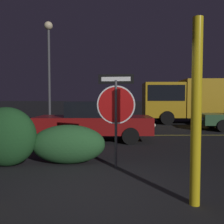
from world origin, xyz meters
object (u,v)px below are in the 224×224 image
at_px(hedge_bush_1, 7,137).
at_px(delivery_truck, 192,99).
at_px(passing_car_2, 93,121).
at_px(stop_sign, 116,104).
at_px(hedge_bush_2, 68,144).
at_px(street_lamp, 49,53).
at_px(yellow_pole_right, 196,113).

xyz_separation_m(hedge_bush_1, delivery_truck, (7.85, 10.33, 0.89)).
height_order(hedge_bush_1, passing_car_2, passing_car_2).
relative_size(passing_car_2, delivery_truck, 0.67).
bearing_deg(stop_sign, hedge_bush_2, 171.84).
distance_m(stop_sign, hedge_bush_1, 2.73).
height_order(delivery_truck, street_lamp, street_lamp).
bearing_deg(passing_car_2, stop_sign, 12.62).
relative_size(passing_car_2, street_lamp, 0.72).
xyz_separation_m(passing_car_2, delivery_truck, (6.03, 6.68, 0.86)).
relative_size(stop_sign, passing_car_2, 0.48).
height_order(stop_sign, delivery_truck, delivery_truck).
distance_m(stop_sign, hedge_bush_2, 1.59).
bearing_deg(yellow_pole_right, hedge_bush_2, 133.77).
relative_size(hedge_bush_2, passing_car_2, 0.41).
height_order(yellow_pole_right, passing_car_2, yellow_pole_right).
xyz_separation_m(passing_car_2, street_lamp, (-3.10, 5.91, 3.65)).
xyz_separation_m(yellow_pole_right, hedge_bush_1, (-3.76, 2.21, -0.70)).
bearing_deg(yellow_pole_right, street_lamp, 113.19).
distance_m(stop_sign, street_lamp, 10.83).
xyz_separation_m(stop_sign, street_lamp, (-3.89, 9.69, 2.90)).
bearing_deg(passing_car_2, hedge_bush_2, -5.61).
relative_size(yellow_pole_right, hedge_bush_1, 1.98).
distance_m(stop_sign, yellow_pole_right, 2.38).
height_order(stop_sign, yellow_pole_right, yellow_pole_right).
bearing_deg(passing_car_2, hedge_bush_1, -25.68).
bearing_deg(hedge_bush_1, passing_car_2, 63.44).
bearing_deg(yellow_pole_right, hedge_bush_1, 149.60).
bearing_deg(street_lamp, passing_car_2, -62.32).
bearing_deg(stop_sign, delivery_truck, 72.10).
bearing_deg(yellow_pole_right, passing_car_2, 108.33).
xyz_separation_m(yellow_pole_right, street_lamp, (-5.04, 11.77, 2.98)).
relative_size(delivery_truck, street_lamp, 1.07).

